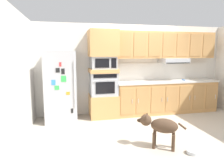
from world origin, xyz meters
name	(u,v)px	position (x,y,z in m)	size (l,w,h in m)	color
ground_plane	(147,123)	(0.00, 0.00, 0.00)	(9.60, 9.60, 0.00)	#B2A899
back_kitchen_wall	(133,69)	(0.00, 1.11, 1.25)	(6.20, 0.12, 2.50)	silver
side_panel_left	(22,76)	(-2.80, 0.00, 1.25)	(0.12, 7.10, 2.50)	silver
refrigerator	(61,86)	(-2.06, 0.68, 0.88)	(0.76, 0.73, 1.76)	#ADADB2
oven_base_cabinet	(103,106)	(-0.96, 0.75, 0.30)	(0.74, 0.62, 0.60)	tan
built_in_oven	(103,84)	(-0.96, 0.75, 0.90)	(0.70, 0.62, 0.60)	#A8AAAF
appliance_mid_shelf	(103,71)	(-0.96, 0.75, 1.25)	(0.74, 0.62, 0.10)	tan
microwave	(103,63)	(-0.96, 0.75, 1.46)	(0.64, 0.54, 0.32)	#A8AAAF
appliance_upper_cabinet	(103,43)	(-0.96, 0.75, 1.96)	(0.74, 0.62, 0.68)	tan
lower_cabinet_run	(166,97)	(0.89, 0.75, 0.44)	(2.96, 0.63, 0.88)	tan
countertop_slab	(167,81)	(0.89, 0.75, 0.90)	(3.00, 0.64, 0.04)	beige
backsplash_panel	(162,71)	(0.89, 1.04, 1.17)	(3.00, 0.02, 0.50)	silver
upper_cabinet_with_hood	(166,46)	(0.90, 0.87, 1.90)	(2.96, 0.48, 0.88)	tan
screwdriver	(184,80)	(1.41, 0.72, 0.93)	(0.15, 0.14, 0.03)	blue
dog	(160,126)	(-0.28, -1.22, 0.42)	(0.79, 0.51, 0.62)	#473323
dog_food_bowl	(193,152)	(0.17, -1.56, 0.03)	(0.20, 0.20, 0.06)	#B2B7BC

